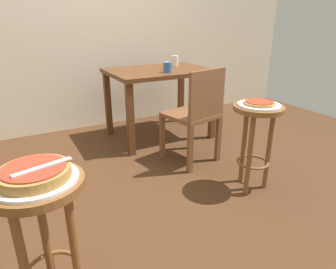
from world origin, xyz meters
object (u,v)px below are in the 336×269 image
at_px(serving_plate_foreground, 36,180).
at_px(stool_middle, 256,130).
at_px(serving_plate_middle, 259,105).
at_px(dining_table, 159,80).
at_px(condiment_shaker, 166,65).
at_px(stool_foreground, 43,220).
at_px(cup_near_edge, 167,67).
at_px(wooden_chair, 196,113).
at_px(pizza_foreground, 34,173).
at_px(cup_far_edge, 175,61).
at_px(pizza_server_knife, 43,167).
at_px(pizza_middle, 259,103).

bearing_deg(serving_plate_foreground, stool_middle, 13.92).
height_order(serving_plate_foreground, serving_plate_middle, same).
bearing_deg(dining_table, condiment_shaker, -15.19).
xyz_separation_m(serving_plate_middle, condiment_shaker, (-0.03, 1.31, 0.11)).
bearing_deg(serving_plate_foreground, stool_foreground, -116.57).
bearing_deg(stool_middle, serving_plate_middle, 180.00).
distance_m(stool_foreground, dining_table, 2.20).
bearing_deg(serving_plate_foreground, cup_near_edge, 47.41).
height_order(cup_near_edge, condiment_shaker, cup_near_edge).
distance_m(stool_middle, wooden_chair, 0.60).
bearing_deg(cup_near_edge, pizza_foreground, -132.59).
bearing_deg(wooden_chair, cup_far_edge, 72.22).
relative_size(condiment_shaker, pizza_server_knife, 0.35).
bearing_deg(pizza_server_knife, wooden_chair, 21.19).
bearing_deg(condiment_shaker, stool_foreground, -131.02).
bearing_deg(cup_far_edge, cup_near_edge, -130.70).
relative_size(pizza_middle, pizza_server_knife, 0.98).
height_order(pizza_middle, pizza_server_knife, pizza_server_knife).
bearing_deg(cup_near_edge, pizza_server_knife, -131.58).
bearing_deg(pizza_middle, serving_plate_foreground, -166.08).
xyz_separation_m(pizza_foreground, pizza_server_knife, (0.03, -0.02, 0.03)).
bearing_deg(cup_near_edge, wooden_chair, -90.94).
height_order(cup_far_edge, wooden_chair, cup_far_edge).
xyz_separation_m(stool_foreground, serving_plate_foreground, (0.00, 0.00, 0.18)).
height_order(serving_plate_foreground, condiment_shaker, condiment_shaker).
relative_size(cup_near_edge, condiment_shaker, 1.24).
xyz_separation_m(stool_foreground, serving_plate_middle, (1.49, 0.37, 0.18)).
distance_m(stool_foreground, serving_plate_foreground, 0.18).
relative_size(serving_plate_middle, dining_table, 0.29).
xyz_separation_m(stool_foreground, dining_table, (1.38, 1.70, 0.15)).
relative_size(stool_foreground, wooden_chair, 0.77).
distance_m(stool_middle, cup_far_edge, 1.47).
height_order(stool_foreground, dining_table, dining_table).
distance_m(condiment_shaker, pizza_server_knife, 2.22).
height_order(serving_plate_middle, cup_far_edge, cup_far_edge).
xyz_separation_m(condiment_shaker, wooden_chair, (-0.10, -0.72, -0.31)).
xyz_separation_m(stool_middle, pizza_middle, (-0.00, 0.00, 0.20)).
bearing_deg(serving_plate_foreground, wooden_chair, 34.98).
bearing_deg(dining_table, pizza_middle, -85.31).
distance_m(pizza_foreground, cup_far_edge, 2.43).
bearing_deg(serving_plate_middle, pizza_middle, 180.00).
relative_size(stool_middle, condiment_shaker, 8.43).
bearing_deg(stool_middle, cup_near_edge, 96.15).
bearing_deg(pizza_middle, stool_middle, 0.00).
xyz_separation_m(cup_near_edge, condiment_shaker, (0.09, 0.19, -0.01)).
relative_size(pizza_foreground, cup_near_edge, 2.74).
bearing_deg(pizza_middle, pizza_server_knife, -165.08).
xyz_separation_m(pizza_middle, cup_near_edge, (-0.12, 1.12, 0.11)).
bearing_deg(pizza_foreground, cup_near_edge, 47.41).
distance_m(stool_middle, cup_near_edge, 1.17).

